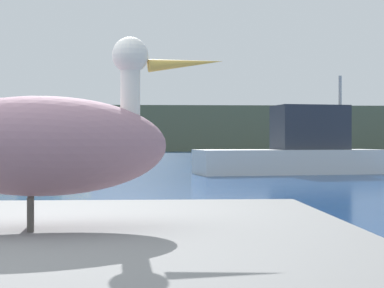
# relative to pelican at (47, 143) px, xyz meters

# --- Properties ---
(hillside_backdrop) EXTENTS (140.00, 11.46, 5.36)m
(hillside_backdrop) POSITION_rel_pelican_xyz_m (-0.90, 76.08, 1.46)
(hillside_backdrop) COLOR #5B664C
(hillside_backdrop) RESTS_ON ground
(pelican) EXTENTS (1.41, 0.70, 0.86)m
(pelican) POSITION_rel_pelican_xyz_m (0.00, 0.00, 0.00)
(pelican) COLOR gray
(pelican) RESTS_ON pier_dock
(fishing_boat_white) EXTENTS (7.20, 3.39, 3.70)m
(fishing_boat_white) POSITION_rel_pelican_xyz_m (5.65, 20.69, -0.33)
(fishing_boat_white) COLOR white
(fishing_boat_white) RESTS_ON ground
(fishing_boat_yellow) EXTENTS (5.25, 1.98, 4.33)m
(fishing_boat_yellow) POSITION_rel_pelican_xyz_m (-5.09, 25.91, -0.29)
(fishing_boat_yellow) COLOR yellow
(fishing_boat_yellow) RESTS_ON ground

